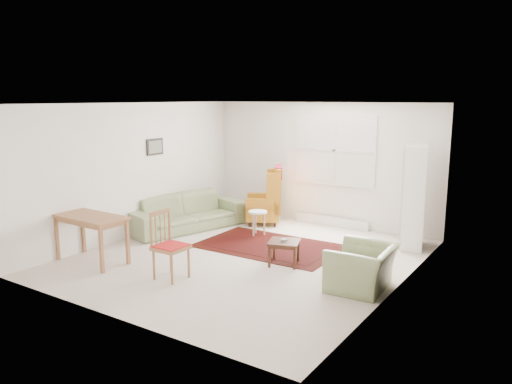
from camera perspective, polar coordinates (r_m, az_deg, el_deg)
The scene contains 10 objects.
room at distance 8.15m, azimuth -0.23°, elevation 1.31°, with size 5.04×5.54×2.51m.
rug at distance 8.87m, azimuth 1.59°, elevation -6.15°, with size 2.46×1.58×0.02m, color black, non-canonical shape.
sofa at distance 10.01m, azimuth -8.02°, elevation -1.55°, with size 2.36×0.92×0.95m, color gray.
armchair at distance 7.03m, azimuth 12.04°, elevation -7.98°, with size 0.93×0.82×0.73m, color gray.
wingback_chair at distance 10.29m, azimuth 0.78°, elevation -0.34°, with size 0.70×0.75×1.22m, color orange, non-canonical shape.
coffee_table at distance 7.91m, azimuth 3.23°, elevation -6.92°, with size 0.47×0.47×0.39m, color #412014, non-canonical shape.
stool at distance 9.51m, azimuth 0.20°, elevation -3.57°, with size 0.36×0.36×0.48m, color white, non-canonical shape.
cabinet at distance 9.06m, azimuth 17.61°, elevation -0.54°, with size 0.38×0.72×1.80m, color white, non-canonical shape.
desk at distance 8.38m, azimuth -18.27°, elevation -5.11°, with size 1.20×0.60×0.76m, color #94623C, non-canonical shape.
desk_chair at distance 7.31m, azimuth -9.72°, elevation -6.06°, with size 0.43×0.43×0.99m, color #94623C, non-canonical shape.
Camera 1 is at (4.46, -6.48, 2.60)m, focal length 35.00 mm.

